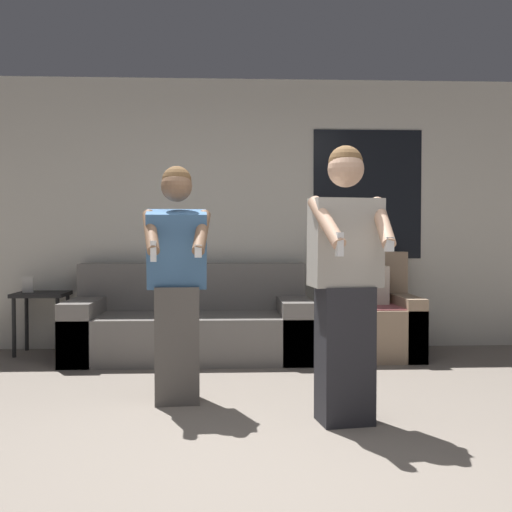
{
  "coord_description": "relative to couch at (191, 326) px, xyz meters",
  "views": [
    {
      "loc": [
        -0.24,
        -2.84,
        1.1
      ],
      "look_at": [
        -0.08,
        0.94,
        0.99
      ],
      "focal_mm": 42.0,
      "sensor_mm": 36.0,
      "label": 1
    }
  ],
  "objects": [
    {
      "name": "armchair",
      "position": [
        1.68,
        0.01,
        0.04
      ],
      "size": [
        0.84,
        0.82,
        0.97
      ],
      "color": "#937A60",
      "rests_on": "ground_plane"
    },
    {
      "name": "ground_plane",
      "position": [
        0.61,
        -2.73,
        -0.29
      ],
      "size": [
        14.0,
        14.0,
        0.0
      ],
      "primitive_type": "plane",
      "color": "slate"
    },
    {
      "name": "person_left",
      "position": [
        0.01,
        -1.57,
        0.51
      ],
      "size": [
        0.46,
        0.51,
        1.58
      ],
      "color": "#56514C",
      "rests_on": "ground_plane"
    },
    {
      "name": "side_table",
      "position": [
        -1.44,
        0.22,
        0.2
      ],
      "size": [
        0.48,
        0.43,
        0.74
      ],
      "color": "black",
      "rests_on": "ground_plane"
    },
    {
      "name": "person_right",
      "position": [
        1.05,
        -2.04,
        0.55
      ],
      "size": [
        0.47,
        0.5,
        1.65
      ],
      "color": "#28282D",
      "rests_on": "ground_plane"
    },
    {
      "name": "couch",
      "position": [
        0.0,
        0.0,
        0.0
      ],
      "size": [
        2.19,
        0.94,
        0.86
      ],
      "color": "slate",
      "rests_on": "ground_plane"
    },
    {
      "name": "wall_back",
      "position": [
        0.63,
        0.49,
        1.06
      ],
      "size": [
        6.12,
        0.07,
        2.7
      ],
      "color": "beige",
      "rests_on": "ground_plane"
    }
  ]
}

